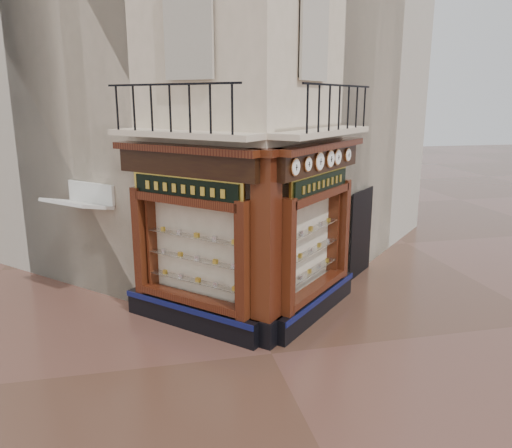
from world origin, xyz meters
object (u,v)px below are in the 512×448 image
object	(u,v)px
clock_c	(319,161)
awning	(85,300)
clock_d	(330,159)
signboard_right	(321,183)
clock_a	(295,167)
clock_f	(348,155)
clock_e	(337,157)
signboard_left	(185,189)
clock_b	(308,164)
corner_pilaster	(266,252)

from	to	relation	value
clock_c	awning	bearing A→B (deg)	109.40
clock_d	signboard_right	size ratio (longest dim) A/B	0.20
clock_a	clock_c	xyz separation A→B (m)	(0.76, 0.76, 0.00)
clock_f	signboard_right	distance (m)	1.30
clock_a	clock_e	size ratio (longest dim) A/B	0.95
clock_c	clock_f	distance (m)	1.52
clock_e	clock_f	bearing A→B (deg)	-0.00
clock_c	clock_d	xyz separation A→B (m)	(0.38, 0.38, -0.00)
clock_c	signboard_left	xyz separation A→B (m)	(-2.76, 0.32, -0.52)
awning	signboard_left	bearing A→B (deg)	-176.77
clock_a	signboard_left	bearing A→B (deg)	106.87
clock_b	clock_c	xyz separation A→B (m)	(0.38, 0.38, 0.00)
awning	signboard_right	xyz separation A→B (m)	(5.35, -2.17, 3.10)
corner_pilaster	clock_f	bearing A→B (deg)	-8.27
clock_e	signboard_left	world-z (taller)	clock_e
clock_b	signboard_left	bearing A→B (deg)	118.72
signboard_left	corner_pilaster	bearing A→B (deg)	-169.75
clock_b	signboard_right	size ratio (longest dim) A/B	0.16
clock_f	signboard_left	xyz separation A→B (m)	(-3.84, -0.76, -0.52)
clock_d	awning	xyz separation A→B (m)	(-5.58, 2.10, -3.62)
clock_e	clock_c	bearing A→B (deg)	-180.00
clock_b	awning	distance (m)	6.67
clock_a	signboard_right	distance (m)	1.50
clock_c	clock_d	distance (m)	0.54
corner_pilaster	clock_a	world-z (taller)	corner_pilaster
clock_c	signboard_right	world-z (taller)	clock_c
clock_a	signboard_left	size ratio (longest dim) A/B	0.17
corner_pilaster	signboard_left	distance (m)	2.12
awning	signboard_right	distance (m)	6.56
clock_e	awning	xyz separation A→B (m)	(-5.85, 1.83, -3.62)
clock_e	awning	size ratio (longest dim) A/B	0.23
clock_f	awning	bearing A→B (deg)	122.33
clock_c	clock_f	world-z (taller)	clock_c
clock_a	clock_e	distance (m)	2.00
clock_e	clock_f	distance (m)	0.59
clock_b	clock_d	xyz separation A→B (m)	(0.76, 0.76, 0.00)
clock_b	clock_d	distance (m)	1.08
corner_pilaster	clock_e	xyz separation A→B (m)	(1.96, 1.36, 1.67)
clock_b	signboard_right	bearing A→B (deg)	7.21
corner_pilaster	clock_b	bearing A→B (deg)	-25.97
corner_pilaster	clock_c	world-z (taller)	corner_pilaster
clock_f	signboard_left	size ratio (longest dim) A/B	0.15
corner_pilaster	clock_e	bearing A→B (deg)	-10.32
clock_d	clock_f	xyz separation A→B (m)	(0.69, 0.69, 0.00)
signboard_right	clock_c	bearing A→B (deg)	-161.89
corner_pilaster	awning	distance (m)	5.39
clock_d	clock_f	distance (m)	0.98
corner_pilaster	clock_f	xyz separation A→B (m)	(2.38, 1.77, 1.67)
clock_e	clock_f	size ratio (longest dim) A/B	1.15
clock_d	clock_a	bearing A→B (deg)	180.00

